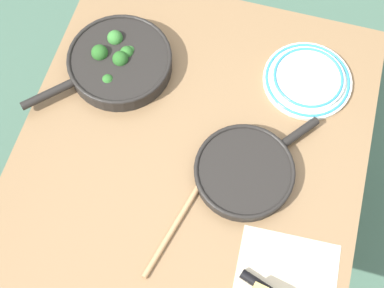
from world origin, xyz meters
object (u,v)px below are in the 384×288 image
Objects in this scene: dinner_plate_stack at (308,79)px; skillet_broccoli at (119,62)px; wooden_spoon at (192,197)px; skillet_eggs at (245,171)px.

skillet_broccoli is at bearing -79.59° from dinner_plate_stack.
skillet_broccoli is 0.54m from dinner_plate_stack.
skillet_broccoli reaches higher than wooden_spoon.
wooden_spoon is 1.49× the size of dinner_plate_stack.
skillet_eggs is at bearing 106.57° from skillet_broccoli.
skillet_broccoli is 0.45m from wooden_spoon.
skillet_broccoli is at bearing 57.86° from wooden_spoon.
dinner_plate_stack is (-0.10, 0.54, -0.02)m from skillet_broccoli.
skillet_broccoli reaches higher than skillet_eggs.
skillet_eggs is at bearing -18.42° from dinner_plate_stack.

